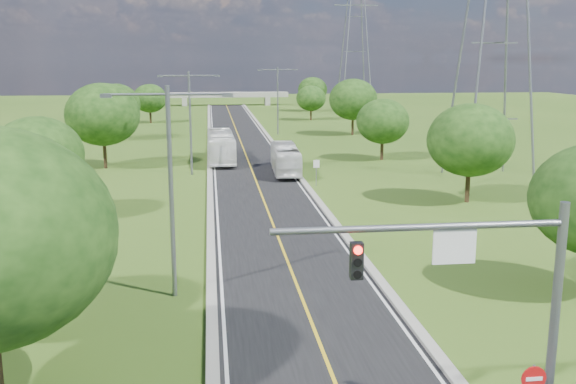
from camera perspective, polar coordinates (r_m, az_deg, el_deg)
ground at (r=78.50m, az=-3.88°, el=3.56°), size 260.00×260.00×0.00m
road at (r=84.44m, az=-4.11°, el=4.16°), size 8.00×150.00×0.06m
curb_left at (r=84.32m, az=-7.00°, el=4.14°), size 0.50×150.00×0.22m
curb_right at (r=84.74m, az=-1.23°, el=4.27°), size 0.50×150.00×0.22m
signal_mast at (r=19.39m, az=17.41°, el=-7.66°), size 8.54×0.33×7.20m
speed_limit_sign at (r=57.17m, az=2.54°, el=2.12°), size 0.55×0.09×2.40m
overpass at (r=157.89m, az=-5.51°, el=8.54°), size 30.00×3.00×3.20m
streetlight_near_left at (r=30.11m, az=-10.41°, el=1.57°), size 5.90×0.25×10.00m
streetlight_mid_left at (r=62.84m, az=-8.70°, el=6.86°), size 5.90×0.25×10.00m
streetlight_far_right at (r=96.27m, az=-0.92°, el=8.66°), size 5.90×0.25×10.00m
power_tower_near at (r=63.31m, az=17.96°, el=13.78°), size 9.00×6.40×28.00m
power_tower_far at (r=136.01m, az=5.99°, el=12.90°), size 9.00×6.40×28.00m
tree_lb at (r=47.56m, az=-21.37°, el=3.07°), size 6.30×6.30×7.33m
tree_lc at (r=68.69m, az=-16.15°, el=6.64°), size 7.56×7.56×8.79m
tree_ld at (r=92.70m, az=-15.06°, el=7.53°), size 6.72×6.72×7.82m
tree_le at (r=116.26m, az=-12.19°, el=8.14°), size 5.88×5.88×6.84m
tree_rb at (r=52.05m, az=15.90°, el=4.46°), size 6.72×6.72×7.82m
tree_rc at (r=72.50m, az=8.42°, el=6.23°), size 5.88×5.88×6.84m
tree_rd at (r=96.13m, az=5.81°, el=8.19°), size 7.14×7.14×8.30m
tree_re at (r=119.28m, az=2.06°, el=8.33°), size 5.46×5.46×6.35m
tree_rf at (r=139.52m, az=2.20°, el=9.08°), size 6.30×6.30×7.33m
bus_outbound at (r=63.33m, az=-0.23°, el=2.96°), size 2.80×10.23×2.83m
bus_inbound at (r=71.04m, az=-5.98°, el=4.05°), size 2.92×11.91×3.31m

